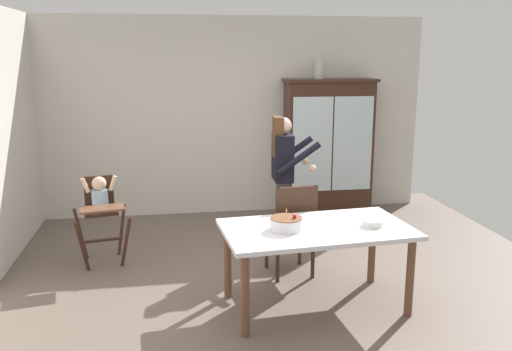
{
  "coord_description": "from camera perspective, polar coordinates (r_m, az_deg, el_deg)",
  "views": [
    {
      "loc": [
        -0.88,
        -4.76,
        2.21
      ],
      "look_at": [
        -0.0,
        0.7,
        0.95
      ],
      "focal_mm": 37.79,
      "sensor_mm": 36.0,
      "label": 1
    }
  ],
  "objects": [
    {
      "name": "high_chair_with_toddler",
      "position": [
        5.92,
        -16.14,
        -2.91
      ],
      "size": [
        0.67,
        0.76,
        0.95
      ],
      "rotation": [
        0.0,
        0.0,
        0.18
      ],
      "color": "#382116",
      "rests_on": "ground_plane"
    },
    {
      "name": "adult_person",
      "position": [
        6.01,
        2.9,
        0.9
      ],
      "size": [
        0.51,
        0.5,
        1.53
      ],
      "rotation": [
        0.0,
        0.0,
        1.53
      ],
      "color": "#47474C",
      "rests_on": "ground_plane"
    },
    {
      "name": "wall_back",
      "position": [
        7.49,
        -2.34,
        6.25
      ],
      "size": [
        5.32,
        0.06,
        2.7
      ],
      "primitive_type": "cube",
      "color": "beige",
      "rests_on": "ground_plane"
    },
    {
      "name": "dining_chair_far_side",
      "position": [
        5.37,
        3.94,
        -5.15
      ],
      "size": [
        0.49,
        0.49,
        0.96
      ],
      "rotation": [
        0.0,
        0.0,
        3.26
      ],
      "color": "#382116",
      "rests_on": "ground_plane"
    },
    {
      "name": "dining_table",
      "position": [
        4.74,
        6.41,
        -6.49
      ],
      "size": [
        1.69,
        1.04,
        0.74
      ],
      "color": "silver",
      "rests_on": "ground_plane"
    },
    {
      "name": "ceramic_vase",
      "position": [
        7.4,
        6.66,
        11.06
      ],
      "size": [
        0.13,
        0.13,
        0.27
      ],
      "color": "#B2B7B2",
      "rests_on": "china_cabinet"
    },
    {
      "name": "ground_plane",
      "position": [
        5.32,
        1.24,
        -11.72
      ],
      "size": [
        6.24,
        6.24,
        0.0
      ],
      "primitive_type": "plane",
      "color": "#66564C"
    },
    {
      "name": "china_cabinet",
      "position": [
        7.55,
        7.63,
        3.06
      ],
      "size": [
        1.25,
        0.48,
        1.87
      ],
      "color": "#382116",
      "rests_on": "ground_plane"
    },
    {
      "name": "serving_bowl",
      "position": [
        4.81,
        12.25,
        -4.93
      ],
      "size": [
        0.18,
        0.18,
        0.05
      ],
      "primitive_type": "cylinder",
      "color": "silver",
      "rests_on": "dining_table"
    },
    {
      "name": "birthday_cake",
      "position": [
        4.6,
        3.23,
        -5.1
      ],
      "size": [
        0.28,
        0.28,
        0.19
      ],
      "color": "white",
      "rests_on": "dining_table"
    }
  ]
}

